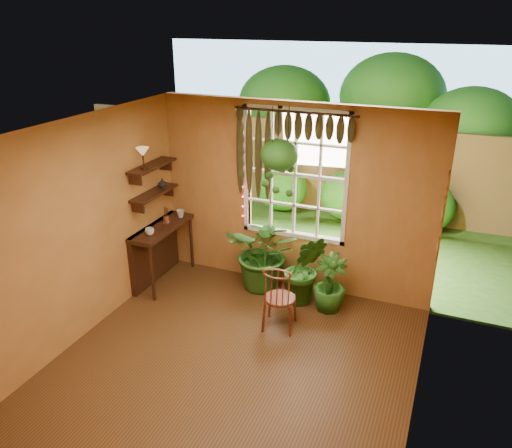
# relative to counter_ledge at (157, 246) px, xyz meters

# --- Properties ---
(floor) EXTENTS (4.50, 4.50, 0.00)m
(floor) POSITION_rel_counter_ledge_xyz_m (1.91, -1.60, -0.55)
(floor) COLOR brown
(floor) RESTS_ON ground
(ceiling) EXTENTS (4.50, 4.50, 0.00)m
(ceiling) POSITION_rel_counter_ledge_xyz_m (1.91, -1.60, 2.15)
(ceiling) COLOR silver
(ceiling) RESTS_ON wall_back
(wall_back) EXTENTS (4.00, 0.00, 4.00)m
(wall_back) POSITION_rel_counter_ledge_xyz_m (1.91, 0.65, 0.80)
(wall_back) COLOR #C68A43
(wall_back) RESTS_ON floor
(wall_left) EXTENTS (0.00, 4.50, 4.50)m
(wall_left) POSITION_rel_counter_ledge_xyz_m (-0.09, -1.60, 0.80)
(wall_left) COLOR #C68A43
(wall_left) RESTS_ON floor
(wall_right) EXTENTS (0.00, 4.50, 4.50)m
(wall_right) POSITION_rel_counter_ledge_xyz_m (3.91, -1.60, 0.80)
(wall_right) COLOR #C68A43
(wall_right) RESTS_ON floor
(window) EXTENTS (1.52, 0.10, 1.86)m
(window) POSITION_rel_counter_ledge_xyz_m (1.91, 0.68, 1.15)
(window) COLOR white
(window) RESTS_ON wall_back
(valance_vine) EXTENTS (1.70, 0.12, 1.10)m
(valance_vine) POSITION_rel_counter_ledge_xyz_m (1.82, 0.56, 1.73)
(valance_vine) COLOR #3C1D10
(valance_vine) RESTS_ON window
(string_lights) EXTENTS (0.03, 0.03, 1.54)m
(string_lights) POSITION_rel_counter_ledge_xyz_m (1.15, 0.59, 1.20)
(string_lights) COLOR #FF2633
(string_lights) RESTS_ON window
(wall_plates) EXTENTS (0.04, 0.32, 1.10)m
(wall_plates) POSITION_rel_counter_ledge_xyz_m (3.89, 0.19, 1.00)
(wall_plates) COLOR #F1E7C5
(wall_plates) RESTS_ON wall_right
(counter_ledge) EXTENTS (0.40, 1.20, 0.90)m
(counter_ledge) POSITION_rel_counter_ledge_xyz_m (0.00, 0.00, 0.00)
(counter_ledge) COLOR #3C1D10
(counter_ledge) RESTS_ON floor
(shelf_lower) EXTENTS (0.25, 0.90, 0.04)m
(shelf_lower) POSITION_rel_counter_ledge_xyz_m (0.03, 0.00, 0.85)
(shelf_lower) COLOR #3C1D10
(shelf_lower) RESTS_ON wall_left
(shelf_upper) EXTENTS (0.25, 0.90, 0.04)m
(shelf_upper) POSITION_rel_counter_ledge_xyz_m (0.03, 0.00, 1.25)
(shelf_upper) COLOR #3C1D10
(shelf_upper) RESTS_ON wall_left
(backyard) EXTENTS (14.00, 10.00, 12.00)m
(backyard) POSITION_rel_counter_ledge_xyz_m (2.15, 5.27, 0.73)
(backyard) COLOR #204F16
(backyard) RESTS_ON ground
(windsor_chair) EXTENTS (0.45, 0.47, 1.07)m
(windsor_chair) POSITION_rel_counter_ledge_xyz_m (2.14, -0.51, -0.24)
(windsor_chair) COLOR maroon
(windsor_chair) RESTS_ON floor
(potted_plant_left) EXTENTS (1.07, 0.94, 1.16)m
(potted_plant_left) POSITION_rel_counter_ledge_xyz_m (1.59, 0.39, 0.03)
(potted_plant_left) COLOR #1F4F15
(potted_plant_left) RESTS_ON floor
(potted_plant_mid) EXTENTS (0.69, 0.62, 1.05)m
(potted_plant_mid) POSITION_rel_counter_ledge_xyz_m (2.24, 0.21, -0.02)
(potted_plant_mid) COLOR #1F4F15
(potted_plant_mid) RESTS_ON floor
(potted_plant_right) EXTENTS (0.54, 0.54, 0.80)m
(potted_plant_right) POSITION_rel_counter_ledge_xyz_m (2.61, 0.17, -0.15)
(potted_plant_right) COLOR #1F4F15
(potted_plant_right) RESTS_ON floor
(hanging_basket) EXTENTS (0.49, 0.49, 1.19)m
(hanging_basket) POSITION_rel_counter_ledge_xyz_m (1.81, 0.30, 1.46)
(hanging_basket) COLOR black
(hanging_basket) RESTS_ON ceiling
(cup_a) EXTENTS (0.14, 0.14, 0.10)m
(cup_a) POSITION_rel_counter_ledge_xyz_m (0.13, -0.33, 0.40)
(cup_a) COLOR silver
(cup_a) RESTS_ON counter_ledge
(cup_b) EXTENTS (0.14, 0.14, 0.11)m
(cup_b) POSITION_rel_counter_ledge_xyz_m (0.19, 0.41, 0.40)
(cup_b) COLOR beige
(cup_b) RESTS_ON counter_ledge
(brush_jar) EXTENTS (0.08, 0.08, 0.30)m
(brush_jar) POSITION_rel_counter_ledge_xyz_m (0.11, 0.14, 0.47)
(brush_jar) COLOR brown
(brush_jar) RESTS_ON counter_ledge
(shelf_vase) EXTENTS (0.14, 0.14, 0.14)m
(shelf_vase) POSITION_rel_counter_ledge_xyz_m (0.04, 0.21, 0.93)
(shelf_vase) COLOR #B2AD99
(shelf_vase) RESTS_ON shelf_lower
(tiffany_lamp) EXTENTS (0.18, 0.18, 0.29)m
(tiffany_lamp) POSITION_rel_counter_ledge_xyz_m (0.05, -0.21, 1.48)
(tiffany_lamp) COLOR #502D16
(tiffany_lamp) RESTS_ON shelf_upper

